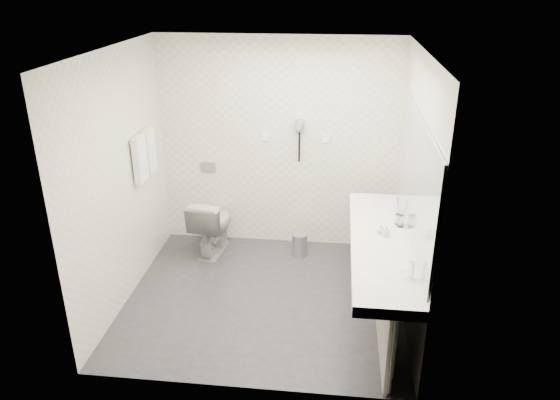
# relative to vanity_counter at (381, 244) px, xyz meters

# --- Properties ---
(floor) EXTENTS (2.80, 2.80, 0.00)m
(floor) POSITION_rel_vanity_counter_xyz_m (-1.12, 0.20, -0.80)
(floor) COLOR #2D2D33
(floor) RESTS_ON ground
(ceiling) EXTENTS (2.80, 2.80, 0.00)m
(ceiling) POSITION_rel_vanity_counter_xyz_m (-1.12, 0.20, 1.70)
(ceiling) COLOR white
(ceiling) RESTS_ON wall_back
(wall_back) EXTENTS (2.80, 0.00, 2.80)m
(wall_back) POSITION_rel_vanity_counter_xyz_m (-1.12, 1.50, 0.45)
(wall_back) COLOR white
(wall_back) RESTS_ON floor
(wall_front) EXTENTS (2.80, 0.00, 2.80)m
(wall_front) POSITION_rel_vanity_counter_xyz_m (-1.12, -1.10, 0.45)
(wall_front) COLOR white
(wall_front) RESTS_ON floor
(wall_left) EXTENTS (0.00, 2.60, 2.60)m
(wall_left) POSITION_rel_vanity_counter_xyz_m (-2.52, 0.20, 0.45)
(wall_left) COLOR white
(wall_left) RESTS_ON floor
(wall_right) EXTENTS (0.00, 2.60, 2.60)m
(wall_right) POSITION_rel_vanity_counter_xyz_m (0.27, 0.20, 0.45)
(wall_right) COLOR white
(wall_right) RESTS_ON floor
(vanity_counter) EXTENTS (0.55, 2.20, 0.10)m
(vanity_counter) POSITION_rel_vanity_counter_xyz_m (0.00, 0.00, 0.00)
(vanity_counter) COLOR white
(vanity_counter) RESTS_ON floor
(vanity_panel) EXTENTS (0.03, 2.15, 0.75)m
(vanity_panel) POSITION_rel_vanity_counter_xyz_m (0.02, 0.00, -0.42)
(vanity_panel) COLOR gray
(vanity_panel) RESTS_ON floor
(vanity_post_near) EXTENTS (0.06, 0.06, 0.75)m
(vanity_post_near) POSITION_rel_vanity_counter_xyz_m (0.05, -1.04, -0.42)
(vanity_post_near) COLOR silver
(vanity_post_near) RESTS_ON floor
(vanity_post_far) EXTENTS (0.06, 0.06, 0.75)m
(vanity_post_far) POSITION_rel_vanity_counter_xyz_m (0.05, 1.04, -0.42)
(vanity_post_far) COLOR silver
(vanity_post_far) RESTS_ON floor
(mirror) EXTENTS (0.02, 2.20, 1.05)m
(mirror) POSITION_rel_vanity_counter_xyz_m (0.26, 0.00, 0.65)
(mirror) COLOR #B2BCC6
(mirror) RESTS_ON wall_right
(basin_near) EXTENTS (0.40, 0.31, 0.05)m
(basin_near) POSITION_rel_vanity_counter_xyz_m (0.00, -0.65, 0.04)
(basin_near) COLOR white
(basin_near) RESTS_ON vanity_counter
(basin_far) EXTENTS (0.40, 0.31, 0.05)m
(basin_far) POSITION_rel_vanity_counter_xyz_m (0.00, 0.65, 0.04)
(basin_far) COLOR white
(basin_far) RESTS_ON vanity_counter
(faucet_near) EXTENTS (0.04, 0.04, 0.15)m
(faucet_near) POSITION_rel_vanity_counter_xyz_m (0.19, -0.65, 0.12)
(faucet_near) COLOR silver
(faucet_near) RESTS_ON vanity_counter
(faucet_far) EXTENTS (0.04, 0.04, 0.15)m
(faucet_far) POSITION_rel_vanity_counter_xyz_m (0.19, 0.65, 0.12)
(faucet_far) COLOR silver
(faucet_far) RESTS_ON vanity_counter
(soap_bottle_a) EXTENTS (0.07, 0.07, 0.11)m
(soap_bottle_a) POSITION_rel_vanity_counter_xyz_m (0.05, 0.07, 0.10)
(soap_bottle_a) COLOR silver
(soap_bottle_a) RESTS_ON vanity_counter
(soap_bottle_b) EXTENTS (0.09, 0.09, 0.09)m
(soap_bottle_b) POSITION_rel_vanity_counter_xyz_m (0.00, 0.13, 0.09)
(soap_bottle_b) COLOR silver
(soap_bottle_b) RESTS_ON vanity_counter
(glass_left) EXTENTS (0.07, 0.07, 0.12)m
(glass_left) POSITION_rel_vanity_counter_xyz_m (0.20, 0.30, 0.11)
(glass_left) COLOR silver
(glass_left) RESTS_ON vanity_counter
(glass_right) EXTENTS (0.07, 0.07, 0.11)m
(glass_right) POSITION_rel_vanity_counter_xyz_m (0.18, 0.35, 0.10)
(glass_right) COLOR silver
(glass_right) RESTS_ON vanity_counter
(toilet) EXTENTS (0.48, 0.74, 0.70)m
(toilet) POSITION_rel_vanity_counter_xyz_m (-1.88, 1.13, -0.45)
(toilet) COLOR white
(toilet) RESTS_ON floor
(flush_plate) EXTENTS (0.18, 0.02, 0.12)m
(flush_plate) POSITION_rel_vanity_counter_xyz_m (-1.98, 1.49, 0.15)
(flush_plate) COLOR #B2B5BA
(flush_plate) RESTS_ON wall_back
(pedal_bin) EXTENTS (0.22, 0.22, 0.26)m
(pedal_bin) POSITION_rel_vanity_counter_xyz_m (-0.83, 1.16, -0.67)
(pedal_bin) COLOR #B2B5BA
(pedal_bin) RESTS_ON floor
(bin_lid) EXTENTS (0.18, 0.18, 0.02)m
(bin_lid) POSITION_rel_vanity_counter_xyz_m (-0.83, 1.16, -0.54)
(bin_lid) COLOR #B2B5BA
(bin_lid) RESTS_ON pedal_bin
(towel_rail) EXTENTS (0.02, 0.62, 0.02)m
(towel_rail) POSITION_rel_vanity_counter_xyz_m (-2.47, 0.75, 0.75)
(towel_rail) COLOR silver
(towel_rail) RESTS_ON wall_left
(towel_near) EXTENTS (0.07, 0.24, 0.48)m
(towel_near) POSITION_rel_vanity_counter_xyz_m (-2.46, 0.61, 0.53)
(towel_near) COLOR white
(towel_near) RESTS_ON towel_rail
(towel_far) EXTENTS (0.07, 0.24, 0.48)m
(towel_far) POSITION_rel_vanity_counter_xyz_m (-2.46, 0.89, 0.53)
(towel_far) COLOR white
(towel_far) RESTS_ON towel_rail
(dryer_cradle) EXTENTS (0.10, 0.04, 0.14)m
(dryer_cradle) POSITION_rel_vanity_counter_xyz_m (-0.88, 1.47, 0.70)
(dryer_cradle) COLOR gray
(dryer_cradle) RESTS_ON wall_back
(dryer_barrel) EXTENTS (0.08, 0.14, 0.08)m
(dryer_barrel) POSITION_rel_vanity_counter_xyz_m (-0.88, 1.40, 0.73)
(dryer_barrel) COLOR gray
(dryer_barrel) RESTS_ON dryer_cradle
(dryer_cord) EXTENTS (0.02, 0.02, 0.35)m
(dryer_cord) POSITION_rel_vanity_counter_xyz_m (-0.88, 1.46, 0.45)
(dryer_cord) COLOR black
(dryer_cord) RESTS_ON dryer_cradle
(switch_plate_a) EXTENTS (0.09, 0.02, 0.09)m
(switch_plate_a) POSITION_rel_vanity_counter_xyz_m (-1.27, 1.49, 0.55)
(switch_plate_a) COLOR white
(switch_plate_a) RESTS_ON wall_back
(switch_plate_b) EXTENTS (0.09, 0.02, 0.09)m
(switch_plate_b) POSITION_rel_vanity_counter_xyz_m (-0.57, 1.49, 0.55)
(switch_plate_b) COLOR white
(switch_plate_b) RESTS_ON wall_back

